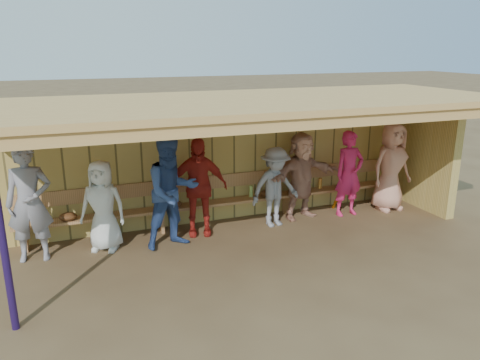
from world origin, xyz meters
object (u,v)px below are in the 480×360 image
(player_c, at_px, (172,192))
(player_e, at_px, (275,187))
(player_f, at_px, (301,176))
(player_g, at_px, (349,174))
(player_h, at_px, (391,167))
(bench, at_px, (226,196))
(player_b, at_px, (103,206))
(player_a, at_px, (29,203))
(player_d, at_px, (198,187))

(player_c, relative_size, player_e, 1.28)
(player_f, relative_size, player_g, 1.01)
(player_e, bearing_deg, player_h, -6.95)
(player_e, relative_size, player_f, 0.88)
(player_c, distance_m, player_g, 3.68)
(player_g, bearing_deg, player_f, 167.28)
(player_g, relative_size, bench, 0.23)
(player_b, distance_m, player_c, 1.17)
(player_g, bearing_deg, player_e, 179.42)
(player_c, height_order, player_e, player_c)
(player_c, xyz_separation_m, player_h, (4.66, 0.26, -0.06))
(player_e, xyz_separation_m, player_g, (1.64, 0.02, 0.10))
(player_b, relative_size, player_g, 0.89)
(player_a, height_order, player_g, player_a)
(player_h, bearing_deg, player_a, 176.20)
(player_a, xyz_separation_m, bench, (3.43, 0.50, -0.42))
(player_b, distance_m, player_d, 1.67)
(player_c, bearing_deg, player_d, 22.68)
(player_b, bearing_deg, bench, 36.57)
(player_d, distance_m, player_g, 3.11)
(player_h, bearing_deg, player_f, 169.96)
(player_f, distance_m, player_h, 1.98)
(player_d, bearing_deg, player_f, 16.42)
(bench, bearing_deg, player_e, -33.24)
(player_d, xyz_separation_m, bench, (0.67, 0.41, -0.37))
(player_a, bearing_deg, player_c, -1.54)
(player_h, bearing_deg, player_e, 176.31)
(player_e, bearing_deg, player_c, -179.49)
(player_a, bearing_deg, player_b, 6.37)
(player_h, xyz_separation_m, bench, (-3.43, 0.53, -0.39))
(player_a, relative_size, player_b, 1.24)
(player_b, distance_m, player_g, 4.77)
(player_e, distance_m, player_h, 2.64)
(player_c, height_order, player_h, player_c)
(player_a, xyz_separation_m, player_h, (6.87, -0.03, -0.04))
(player_e, distance_m, bench, 0.98)
(player_f, distance_m, bench, 1.53)
(player_a, relative_size, player_g, 1.11)
(player_f, xyz_separation_m, player_h, (1.97, -0.22, 0.05))
(player_c, relative_size, player_g, 1.13)
(player_c, height_order, player_g, player_c)
(player_f, bearing_deg, player_b, 171.76)
(player_e, bearing_deg, player_g, -6.03)
(player_f, height_order, bench, player_f)
(player_b, relative_size, player_f, 0.89)
(player_e, bearing_deg, bench, 139.93)
(player_b, bearing_deg, player_a, -154.64)
(player_f, relative_size, player_h, 0.95)
(bench, bearing_deg, player_a, -171.68)
(player_b, bearing_deg, player_e, 24.11)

